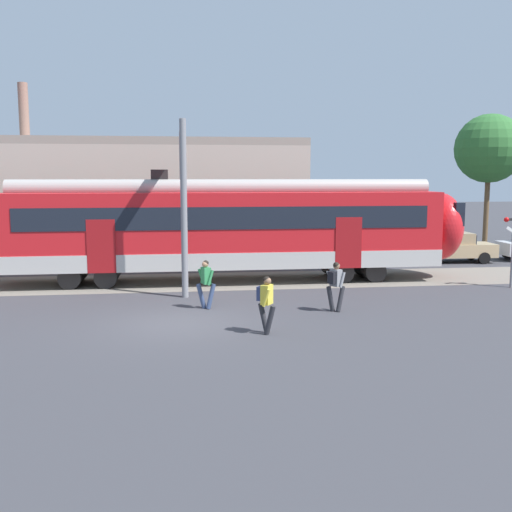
{
  "coord_description": "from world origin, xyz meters",
  "views": [
    {
      "loc": [
        0.04,
        -18.0,
        4.48
      ],
      "look_at": [
        2.79,
        3.24,
        1.6
      ],
      "focal_mm": 42.0,
      "sensor_mm": 36.0,
      "label": 1
    }
  ],
  "objects_px": {
    "parked_car_tan": "(454,247)",
    "pedestrian_grey": "(335,282)",
    "commuter_train": "(15,231)",
    "pedestrian_yellow": "(266,300)",
    "pedestrian_green": "(206,281)"
  },
  "relations": [
    {
      "from": "pedestrian_green",
      "to": "pedestrian_grey",
      "type": "xyz_separation_m",
      "value": [
        4.22,
        -0.99,
        0.03
      ]
    },
    {
      "from": "commuter_train",
      "to": "parked_car_tan",
      "type": "bearing_deg",
      "value": 11.36
    },
    {
      "from": "commuter_train",
      "to": "pedestrian_yellow",
      "type": "distance_m",
      "value": 12.58
    },
    {
      "from": "pedestrian_yellow",
      "to": "pedestrian_grey",
      "type": "bearing_deg",
      "value": 42.65
    },
    {
      "from": "pedestrian_grey",
      "to": "parked_car_tan",
      "type": "xyz_separation_m",
      "value": [
        9.13,
        10.42,
        -0.21
      ]
    },
    {
      "from": "pedestrian_green",
      "to": "pedestrian_grey",
      "type": "height_order",
      "value": "same"
    },
    {
      "from": "commuter_train",
      "to": "pedestrian_green",
      "type": "bearing_deg",
      "value": -35.15
    },
    {
      "from": "commuter_train",
      "to": "parked_car_tan",
      "type": "distance_m",
      "value": 21.27
    },
    {
      "from": "pedestrian_green",
      "to": "parked_car_tan",
      "type": "distance_m",
      "value": 16.34
    },
    {
      "from": "parked_car_tan",
      "to": "pedestrian_grey",
      "type": "bearing_deg",
      "value": -131.23
    },
    {
      "from": "pedestrian_grey",
      "to": "pedestrian_green",
      "type": "bearing_deg",
      "value": 166.76
    },
    {
      "from": "commuter_train",
      "to": "pedestrian_yellow",
      "type": "bearing_deg",
      "value": -44.04
    },
    {
      "from": "pedestrian_grey",
      "to": "pedestrian_yellow",
      "type": "bearing_deg",
      "value": -137.35
    },
    {
      "from": "commuter_train",
      "to": "pedestrian_yellow",
      "type": "xyz_separation_m",
      "value": [
        9.0,
        -8.7,
        -1.26
      ]
    },
    {
      "from": "parked_car_tan",
      "to": "pedestrian_yellow",
      "type": "bearing_deg",
      "value": -132.5
    }
  ]
}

